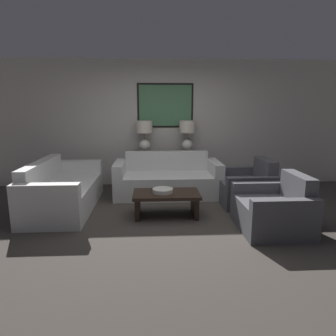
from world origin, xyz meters
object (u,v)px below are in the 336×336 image
Objects in this scene: armchair_near_back_wall at (247,188)px; table_lamp_right at (187,133)px; couch_by_back_wall at (168,180)px; couch_by_side at (63,192)px; coffee_table at (166,199)px; armchair_near_camera at (274,210)px; console_table at (166,169)px; decorative_bowl at (163,191)px; table_lamp_left at (144,133)px.

table_lamp_right is at bearing 127.61° from armchair_near_back_wall.
couch_by_side is (-1.79, -0.70, 0.00)m from couch_by_back_wall.
coffee_table is (-0.08, -1.16, -0.01)m from couch_by_back_wall.
table_lamp_right reaches higher than couch_by_back_wall.
coffee_table is at bearing -106.32° from table_lamp_right.
table_lamp_right is 2.71m from armchair_near_camera.
console_table is 2.76m from armchair_near_camera.
table_lamp_right is at bearing 73.68° from coffee_table.
armchair_near_camera is (1.37, -2.39, -0.10)m from console_table.
armchair_near_back_wall is at bearing 21.46° from decorative_bowl.
console_table is at bearing 138.74° from armchair_near_back_wall.
table_lamp_right is at bearing 111.23° from armchair_near_camera.
armchair_near_back_wall is at bearing 22.16° from coffee_table.
decorative_bowl is at bearing -80.24° from table_lamp_left.
table_lamp_left reaches higher than armchair_near_camera.
decorative_bowl is at bearing -158.54° from armchair_near_back_wall.
couch_by_side is (-1.34, -1.34, -0.86)m from table_lamp_left.
table_lamp_right is at bearing 31.02° from couch_by_side.
armchair_near_back_wall is at bearing -41.26° from console_table.
armchair_near_camera is (1.46, -0.59, -0.00)m from coffee_table.
table_lamp_left reaches higher than couch_by_side.
decorative_bowl is at bearing -15.53° from couch_by_side.
table_lamp_left reaches higher than couch_by_back_wall.
couch_by_side reaches higher than coffee_table.
table_lamp_left reaches higher than decorative_bowl.
console_table is at bearing 119.89° from armchair_near_camera.
table_lamp_right is at bearing 0.00° from table_lamp_left.
armchair_near_back_wall is (1.82, -1.21, -0.87)m from table_lamp_left.
couch_by_side is at bearing 161.62° from armchair_near_camera.
couch_by_back_wall reaches higher than coffee_table.
table_lamp_right is 2.05× the size of decorative_bowl.
table_lamp_right is 1.16m from couch_by_back_wall.
armchair_near_back_wall is at bearing 2.46° from couch_by_side.
armchair_near_camera is at bearing -52.72° from table_lamp_left.
console_table is at bearing 90.00° from couch_by_back_wall.
table_lamp_right is 2.03m from decorative_bowl.
armchair_near_camera is at bearing -18.38° from couch_by_side.
decorative_bowl reaches higher than coffee_table.
decorative_bowl is 1.63m from armchair_near_back_wall.
couch_by_back_wall is 6.29× the size of decorative_bowl.
console_table is at bearing 36.92° from couch_by_side.
couch_by_back_wall is 2.00× the size of armchair_near_camera.
coffee_table is at bearing -93.99° from couch_by_back_wall.
armchair_near_back_wall is 1.19m from armchair_near_camera.
console_table is 1.31× the size of coffee_table.
couch_by_back_wall is 2.00× the size of armchair_near_back_wall.
couch_by_back_wall is 1.17m from decorative_bowl.
console_table is 0.67× the size of couch_by_side.
console_table is at bearing 85.68° from decorative_bowl.
console_table is 2.24m from couch_by_side.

